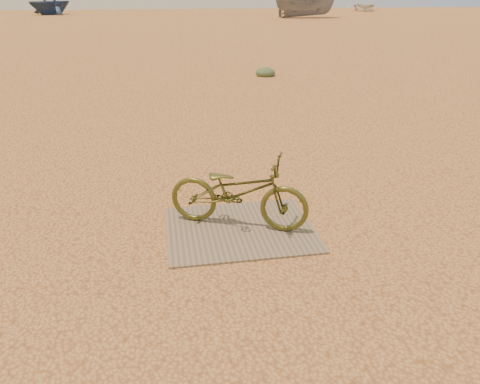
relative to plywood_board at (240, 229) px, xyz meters
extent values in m
plane|color=tan|center=(-0.57, -0.23, -0.01)|extent=(120.00, 120.00, 0.00)
cube|color=#796B53|center=(0.00, 0.00, 0.00)|extent=(1.57, 1.30, 0.02)
imported|color=#4B4D1C|center=(0.00, 0.08, 0.41)|extent=(1.60, 1.10, 0.80)
imported|color=navy|center=(-10.54, 47.64, 1.21)|extent=(6.09, 6.13, 2.44)
imported|color=slate|center=(12.66, 38.08, 1.08)|extent=(5.66, 2.13, 2.19)
imported|color=silver|center=(23.58, 50.52, 0.52)|extent=(5.13, 6.05, 1.06)
ellipsoid|color=#506B47|center=(2.45, 9.44, -0.01)|extent=(0.59, 0.59, 0.32)
camera|label=1|loc=(-0.78, -4.40, 2.39)|focal=35.00mm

